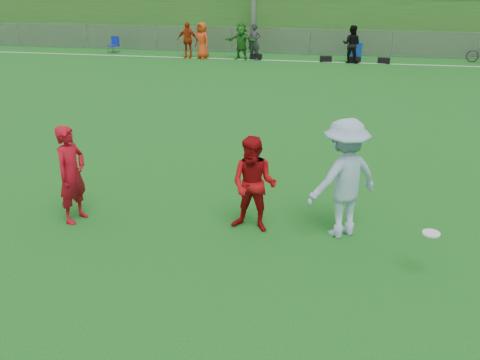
% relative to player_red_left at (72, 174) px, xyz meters
% --- Properties ---
extents(ground, '(120.00, 120.00, 0.00)m').
position_rel_player_red_left_xyz_m(ground, '(3.03, -0.50, -0.89)').
color(ground, '#135D19').
rests_on(ground, ground).
extents(sideline_far, '(60.00, 0.10, 0.01)m').
position_rel_player_red_left_xyz_m(sideline_far, '(3.03, 17.50, -0.88)').
color(sideline_far, white).
rests_on(sideline_far, ground).
extents(fence, '(58.00, 0.06, 1.30)m').
position_rel_player_red_left_xyz_m(fence, '(3.03, 19.50, -0.24)').
color(fence, gray).
rests_on(fence, ground).
extents(berm, '(120.00, 18.00, 3.00)m').
position_rel_player_red_left_xyz_m(berm, '(3.03, 30.50, 0.61)').
color(berm, '#1E4D15').
rests_on(berm, ground).
extents(spectator_row, '(8.78, 0.91, 1.69)m').
position_rel_player_red_left_xyz_m(spectator_row, '(0.27, 17.50, -0.04)').
color(spectator_row, '#B52F0C').
rests_on(spectator_row, ground).
extents(gear_bags, '(6.54, 0.45, 0.26)m').
position_rel_player_red_left_xyz_m(gear_bags, '(4.06, 17.60, -0.76)').
color(gear_bags, black).
rests_on(gear_bags, ground).
extents(player_red_left, '(0.56, 0.72, 1.77)m').
position_rel_player_red_left_xyz_m(player_red_left, '(0.00, 0.00, 0.00)').
color(player_red_left, '#AC0C1B').
rests_on(player_red_left, ground).
extents(player_red_center, '(0.91, 0.77, 1.69)m').
position_rel_player_red_left_xyz_m(player_red_center, '(3.22, 0.21, -0.04)').
color(player_red_center, '#A30B0F').
rests_on(player_red_center, ground).
extents(player_blue, '(1.51, 1.40, 2.05)m').
position_rel_player_red_left_xyz_m(player_blue, '(4.71, 0.31, 0.14)').
color(player_blue, '#9DBDDA').
rests_on(player_blue, ground).
extents(frisbee, '(0.26, 0.26, 0.02)m').
position_rel_player_red_left_xyz_m(frisbee, '(5.97, -0.83, -0.17)').
color(frisbee, white).
rests_on(frisbee, ground).
extents(recycling_bin, '(0.60, 0.60, 0.81)m').
position_rel_player_red_left_xyz_m(recycling_bin, '(5.30, 18.50, -0.48)').
color(recycling_bin, '#0E349A').
rests_on(recycling_bin, ground).
extents(camp_chair, '(0.53, 0.54, 0.82)m').
position_rel_player_red_left_xyz_m(camp_chair, '(-6.94, 18.30, -0.64)').
color(camp_chair, '#0F1FA8').
rests_on(camp_chair, ground).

